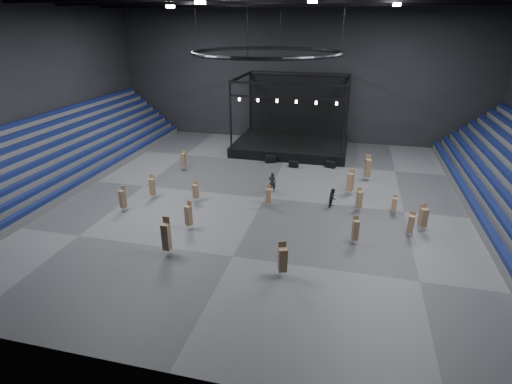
% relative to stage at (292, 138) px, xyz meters
% --- Properties ---
extents(floor, '(50.00, 50.00, 0.00)m').
position_rel_stage_xyz_m(floor, '(-0.00, -16.24, -1.45)').
color(floor, '#474749').
rests_on(floor, ground).
extents(wall_back, '(50.00, 0.20, 18.00)m').
position_rel_stage_xyz_m(wall_back, '(-0.00, 4.76, 7.55)').
color(wall_back, black).
rests_on(wall_back, ground).
extents(wall_front, '(50.00, 0.20, 18.00)m').
position_rel_stage_xyz_m(wall_front, '(-0.00, -37.24, 7.55)').
color(wall_front, black).
rests_on(wall_front, ground).
extents(wall_left, '(0.20, 42.00, 18.00)m').
position_rel_stage_xyz_m(wall_left, '(-25.00, -16.24, 7.55)').
color(wall_left, black).
rests_on(wall_left, ground).
extents(bleachers_left, '(7.20, 40.00, 6.40)m').
position_rel_stage_xyz_m(bleachers_left, '(-22.94, -16.24, 0.28)').
color(bleachers_left, '#4C4C4E').
rests_on(bleachers_left, floor).
extents(stage, '(14.00, 10.00, 9.20)m').
position_rel_stage_xyz_m(stage, '(0.00, 0.00, 0.00)').
color(stage, black).
rests_on(stage, floor).
extents(truss_ring, '(12.30, 12.30, 5.15)m').
position_rel_stage_xyz_m(truss_ring, '(-0.00, -16.24, 11.55)').
color(truss_ring, black).
rests_on(truss_ring, ceiling).
extents(floodlights, '(28.60, 16.60, 0.25)m').
position_rel_stage_xyz_m(floodlights, '(-0.00, -20.24, 15.15)').
color(floodlights, white).
rests_on(floodlights, roof_girders).
extents(flight_case_left, '(1.41, 1.05, 0.85)m').
position_rel_stage_xyz_m(flight_case_left, '(-1.58, -6.06, -1.03)').
color(flight_case_left, black).
rests_on(flight_case_left, floor).
extents(flight_case_mid, '(1.09, 0.62, 0.70)m').
position_rel_stage_xyz_m(flight_case_mid, '(1.31, -7.07, -1.10)').
color(flight_case_mid, black).
rests_on(flight_case_mid, floor).
extents(flight_case_right, '(1.25, 0.86, 0.76)m').
position_rel_stage_xyz_m(flight_case_right, '(5.41, -6.19, -1.07)').
color(flight_case_right, black).
rests_on(flight_case_right, floor).
extents(chair_stack_0, '(0.46, 0.46, 2.28)m').
position_rel_stage_xyz_m(chair_stack_0, '(-10.48, -10.86, -0.27)').
color(chair_stack_0, silver).
rests_on(chair_stack_0, floor).
extents(chair_stack_1, '(0.54, 0.54, 2.07)m').
position_rel_stage_xyz_m(chair_stack_1, '(12.46, -20.65, -0.35)').
color(chair_stack_1, silver).
rests_on(chair_stack_1, floor).
extents(chair_stack_2, '(0.56, 0.56, 2.36)m').
position_rel_stage_xyz_m(chair_stack_2, '(-10.20, -18.80, -0.23)').
color(chair_stack_2, silver).
rests_on(chair_stack_2, floor).
extents(chair_stack_3, '(0.69, 0.69, 2.75)m').
position_rel_stage_xyz_m(chair_stack_3, '(9.36, -9.32, -0.02)').
color(chair_stack_3, silver).
rests_on(chair_stack_3, floor).
extents(chair_stack_4, '(0.70, 0.70, 2.49)m').
position_rel_stage_xyz_m(chair_stack_4, '(3.81, -28.22, -0.14)').
color(chair_stack_4, silver).
rests_on(chair_stack_4, floor).
extents(chair_stack_5, '(0.58, 0.58, 2.37)m').
position_rel_stage_xyz_m(chair_stack_5, '(-11.37, -21.97, -0.23)').
color(chair_stack_5, silver).
rests_on(chair_stack_5, floor).
extents(chair_stack_6, '(0.59, 0.59, 2.41)m').
position_rel_stage_xyz_m(chair_stack_6, '(-4.57, -23.63, -0.21)').
color(chair_stack_6, silver).
rests_on(chair_stack_6, floor).
extents(chair_stack_7, '(0.52, 0.52, 2.92)m').
position_rel_stage_xyz_m(chair_stack_7, '(-4.61, -27.53, 0.03)').
color(chair_stack_7, silver).
rests_on(chair_stack_7, floor).
extents(chair_stack_8, '(0.70, 0.70, 2.31)m').
position_rel_stage_xyz_m(chair_stack_8, '(13.46, -19.57, -0.22)').
color(chair_stack_8, silver).
rests_on(chair_stack_8, floor).
extents(chair_stack_9, '(0.51, 0.51, 1.97)m').
position_rel_stage_xyz_m(chair_stack_9, '(-6.00, -18.51, -0.39)').
color(chair_stack_9, silver).
rests_on(chair_stack_9, floor).
extents(chair_stack_10, '(0.53, 0.53, 2.28)m').
position_rel_stage_xyz_m(chair_stack_10, '(8.32, -22.83, -0.28)').
color(chair_stack_10, silver).
rests_on(chair_stack_10, floor).
extents(chair_stack_11, '(0.57, 0.57, 2.17)m').
position_rel_stage_xyz_m(chair_stack_11, '(8.57, -16.95, -0.32)').
color(chair_stack_11, silver).
rests_on(chair_stack_11, floor).
extents(chair_stack_12, '(0.47, 0.47, 2.00)m').
position_rel_stage_xyz_m(chair_stack_12, '(0.70, -17.94, -0.39)').
color(chair_stack_12, silver).
rests_on(chair_stack_12, floor).
extents(chair_stack_13, '(0.67, 0.67, 2.58)m').
position_rel_stage_xyz_m(chair_stack_13, '(7.71, -13.50, -0.11)').
color(chair_stack_13, silver).
rests_on(chair_stack_13, floor).
extents(chair_stack_14, '(0.44, 0.44, 1.76)m').
position_rel_stage_xyz_m(chair_stack_14, '(11.51, -16.92, -0.50)').
color(chair_stack_14, silver).
rests_on(chair_stack_14, floor).
extents(man_center, '(0.73, 0.48, 2.01)m').
position_rel_stage_xyz_m(man_center, '(0.36, -14.61, -0.45)').
color(man_center, black).
rests_on(man_center, floor).
extents(crew_member, '(0.88, 1.01, 1.75)m').
position_rel_stage_xyz_m(crew_member, '(6.30, -16.68, -0.58)').
color(crew_member, black).
rests_on(crew_member, floor).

